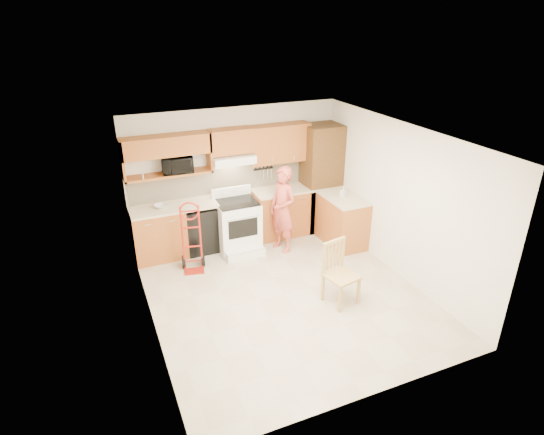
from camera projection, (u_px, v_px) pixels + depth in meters
floor at (285, 294)px, 7.01m from camera, size 4.00×4.50×0.02m
ceiling at (287, 136)px, 5.97m from camera, size 4.00×4.50×0.02m
wall_back at (235, 174)px, 8.38m from camera, size 4.00×0.02×2.50m
wall_front at (377, 307)px, 4.60m from camera, size 4.00×0.02×2.50m
wall_left at (144, 247)px, 5.77m from camera, size 0.02×4.50×2.50m
wall_right at (399, 201)px, 7.21m from camera, size 0.02×4.50×2.50m
backsplash at (236, 177)px, 8.38m from camera, size 3.92×0.03×0.55m
lower_cab_left at (159, 234)px, 7.90m from camera, size 0.90×0.60×0.90m
dishwasher at (201, 228)px, 8.18m from camera, size 0.60×0.60×0.85m
lower_cab_right at (282, 212)px, 8.75m from camera, size 1.14×0.60×0.90m
countertop_left at (173, 207)px, 7.81m from camera, size 1.50×0.63×0.04m
countertop_right at (282, 190)px, 8.55m from camera, size 1.14×0.63×0.04m
cab_return_right at (342, 221)px, 8.39m from camera, size 0.60×1.00×0.90m
countertop_return at (344, 198)px, 8.19m from camera, size 0.63×1.00×0.04m
pantry_tall at (320, 178)px, 8.79m from camera, size 0.70×0.60×2.10m
upper_cab_left at (166, 145)px, 7.49m from camera, size 1.50×0.33×0.34m
upper_shelf_mw at (169, 174)px, 7.70m from camera, size 1.50×0.33×0.04m
upper_cab_center at (231, 141)px, 7.90m from camera, size 0.76×0.33×0.44m
upper_cab_right at (280, 143)px, 8.30m from camera, size 1.14×0.33×0.70m
range_hood at (232, 159)px, 7.98m from camera, size 0.76×0.46×0.14m
knife_strip at (264, 172)px, 8.53m from camera, size 0.40×0.05×0.29m
microwave at (177, 164)px, 7.68m from camera, size 0.55×0.39×0.29m
range at (238, 222)px, 8.11m from camera, size 0.75×0.98×1.10m
person at (283, 210)px, 8.01m from camera, size 0.53×0.66×1.59m
hand_truck at (192, 240)px, 7.45m from camera, size 0.51×0.48×1.12m
dining_chair at (342, 274)px, 6.62m from camera, size 0.52×0.56×0.97m
soap_bottle at (343, 191)px, 8.17m from camera, size 0.11×0.11×0.18m
bowl at (161, 206)px, 7.72m from camera, size 0.29×0.29×0.05m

